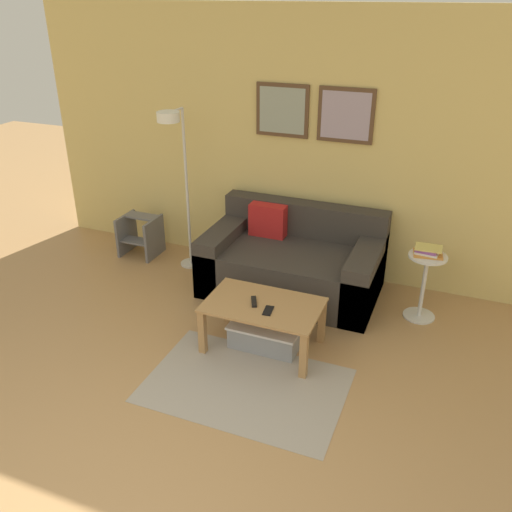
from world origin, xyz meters
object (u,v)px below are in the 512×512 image
floor_lamp (176,158)px  remote_control (254,302)px  side_table (424,281)px  cell_phone (268,311)px  couch (293,263)px  storage_bin (266,334)px  coffee_table (263,312)px  book_stack (428,251)px  step_stool (140,234)px

floor_lamp → remote_control: size_ratio=11.06×
side_table → cell_phone: bearing=-135.9°
couch → storage_bin: couch is taller
side_table → cell_phone: 1.48m
coffee_table → remote_control: bearing=-172.3°
couch → coffee_table: couch is taller
book_stack → step_stool: book_stack is taller
coffee_table → remote_control: 0.11m
coffee_table → floor_lamp: size_ratio=0.55×
couch → step_stool: size_ratio=3.77×
side_table → coffee_table: bearing=-140.3°
floor_lamp → side_table: size_ratio=2.71×
coffee_table → storage_bin: (0.02, 0.03, -0.23)m
remote_control → cell_phone: bearing=-51.4°
floor_lamp → book_stack: 2.44m
floor_lamp → book_stack: (2.38, 0.02, -0.56)m
remote_control → step_stool: bearing=122.7°
storage_bin → side_table: side_table is taller
coffee_table → cell_phone: 0.14m
floor_lamp → step_stool: size_ratio=3.83×
storage_bin → cell_phone: bearing=-62.8°
cell_phone → book_stack: bearing=37.5°
storage_bin → step_stool: 2.19m
couch → step_stool: couch is taller
coffee_table → remote_control: (-0.07, -0.01, 0.08)m
remote_control → cell_phone: (0.15, -0.07, -0.01)m
couch → remote_control: size_ratio=10.90×
storage_bin → coffee_table: bearing=-118.6°
step_stool → floor_lamp: bearing=-16.6°
remote_control → cell_phone: size_ratio=1.07×
book_stack → floor_lamp: bearing=-179.4°
floor_lamp → side_table: bearing=0.3°
couch → coffee_table: 1.01m
couch → side_table: (1.22, -0.05, 0.08)m
floor_lamp → remote_control: 1.70m
couch → floor_lamp: floor_lamp is taller
storage_bin → remote_control: 0.33m
storage_bin → side_table: size_ratio=0.95×
couch → remote_control: (0.01, -1.01, 0.13)m
storage_bin → step_stool: size_ratio=1.34×
floor_lamp → book_stack: size_ratio=6.34×
couch → coffee_table: size_ratio=1.78×
floor_lamp → step_stool: (-0.63, 0.19, -0.97)m
cell_phone → side_table: bearing=36.9°
couch → storage_bin: size_ratio=2.81×
floor_lamp → book_stack: floor_lamp is taller
couch → storage_bin: (0.10, -0.97, -0.18)m
floor_lamp → cell_phone: bearing=-37.6°
side_table → step_stool: size_ratio=1.41×
book_stack → remote_control: size_ratio=1.74×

